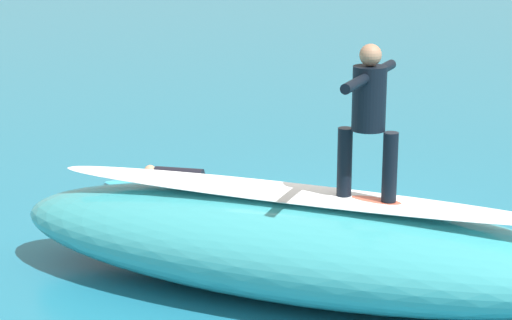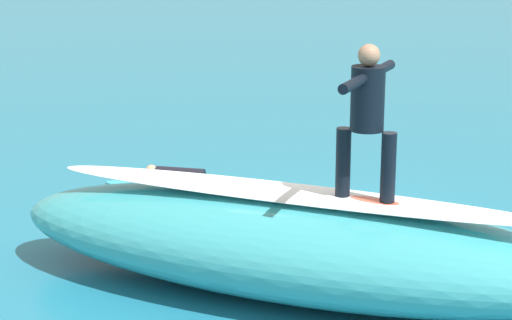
# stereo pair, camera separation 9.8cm
# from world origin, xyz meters

# --- Properties ---
(ground_plane) EXTENTS (120.00, 120.00, 0.00)m
(ground_plane) POSITION_xyz_m (0.00, 0.00, 0.00)
(ground_plane) COLOR teal
(wave_crest) EXTENTS (7.23, 2.97, 1.15)m
(wave_crest) POSITION_xyz_m (-0.11, 1.93, 0.57)
(wave_crest) COLOR teal
(wave_crest) RESTS_ON ground_plane
(wave_foam_lip) EXTENTS (6.01, 1.48, 0.08)m
(wave_foam_lip) POSITION_xyz_m (-0.11, 1.93, 1.19)
(wave_foam_lip) COLOR white
(wave_foam_lip) RESTS_ON wave_crest
(surfboard_riding) EXTENTS (2.13, 0.89, 0.08)m
(surfboard_riding) POSITION_xyz_m (-0.92, 2.03, 1.19)
(surfboard_riding) COLOR #E0563D
(surfboard_riding) RESTS_ON wave_crest
(surfer_riding) EXTENTS (0.67, 1.60, 1.70)m
(surfer_riding) POSITION_xyz_m (-0.92, 2.03, 2.22)
(surfer_riding) COLOR black
(surfer_riding) RESTS_ON surfboard_riding
(surfboard_paddling) EXTENTS (2.50, 0.59, 0.08)m
(surfboard_paddling) POSITION_xyz_m (2.47, -1.56, 0.04)
(surfboard_paddling) COLOR #33B2D1
(surfboard_paddling) RESTS_ON ground_plane
(surfer_paddling) EXTENTS (1.60, 0.31, 0.29)m
(surfer_paddling) POSITION_xyz_m (2.35, -1.56, 0.20)
(surfer_paddling) COLOR black
(surfer_paddling) RESTS_ON surfboard_paddling
(foam_patch_near) EXTENTS (0.79, 0.84, 0.16)m
(foam_patch_near) POSITION_xyz_m (-0.56, 2.01, 0.08)
(foam_patch_near) COLOR white
(foam_patch_near) RESTS_ON ground_plane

